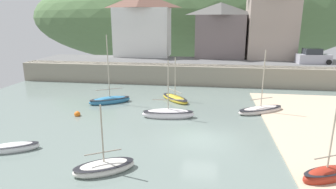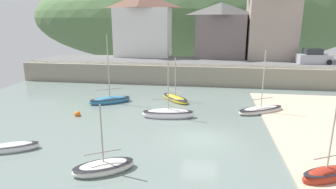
% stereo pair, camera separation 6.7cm
% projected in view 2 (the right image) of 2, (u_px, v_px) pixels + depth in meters
% --- Properties ---
extents(quay_seawall, '(48.00, 9.40, 2.40)m').
position_uv_depth(quay_seawall, '(206.00, 73.00, 36.41)').
color(quay_seawall, gray).
rests_on(quay_seawall, ground).
extents(hillside_backdrop, '(80.00, 44.00, 23.38)m').
position_uv_depth(hillside_backdrop, '(191.00, 18.00, 71.32)').
color(hillside_backdrop, '#527445').
rests_on(hillside_backdrop, ground).
extents(waterfront_building_left, '(8.51, 5.01, 9.38)m').
position_uv_depth(waterfront_building_left, '(143.00, 24.00, 43.65)').
color(waterfront_building_left, silver).
rests_on(waterfront_building_left, ground).
extents(waterfront_building_centre, '(7.34, 5.25, 7.91)m').
position_uv_depth(waterfront_building_centre, '(220.00, 30.00, 42.21)').
color(waterfront_building_centre, slate).
rests_on(waterfront_building_centre, ground).
extents(waterfront_building_right, '(6.89, 6.04, 11.66)m').
position_uv_depth(waterfront_building_right, '(272.00, 17.00, 40.71)').
color(waterfront_building_right, '#A49488').
rests_on(waterfront_building_right, ground).
extents(sailboat_blue_trim, '(3.36, 2.24, 0.71)m').
position_uv_depth(sailboat_blue_trim, '(12.00, 148.00, 18.09)').
color(sailboat_blue_trim, white).
rests_on(sailboat_blue_trim, ground).
extents(fishing_boat_green, '(3.61, 2.92, 3.99)m').
position_uv_depth(fishing_boat_green, '(104.00, 167.00, 15.66)').
color(fishing_boat_green, silver).
rests_on(fishing_boat_green, ground).
extents(sailboat_far_left, '(3.01, 2.15, 7.00)m').
position_uv_depth(sailboat_far_left, '(326.00, 175.00, 14.71)').
color(sailboat_far_left, '#A2291B').
rests_on(sailboat_far_left, ground).
extents(dinghy_open_wooden, '(4.12, 3.25, 6.82)m').
position_uv_depth(dinghy_open_wooden, '(110.00, 100.00, 28.31)').
color(dinghy_open_wooden, teal).
rests_on(dinghy_open_wooden, ground).
extents(rowboat_small_beached, '(4.51, 1.77, 5.07)m').
position_uv_depth(rowboat_small_beached, '(168.00, 114.00, 24.18)').
color(rowboat_small_beached, white).
rests_on(rowboat_small_beached, ground).
extents(motorboat_with_cabin, '(4.61, 3.40, 5.71)m').
position_uv_depth(motorboat_with_cabin, '(261.00, 110.00, 25.41)').
color(motorboat_with_cabin, silver).
rests_on(motorboat_with_cabin, ground).
extents(sailboat_white_hull, '(3.62, 3.90, 4.53)m').
position_uv_depth(sailboat_white_hull, '(175.00, 98.00, 29.18)').
color(sailboat_white_hull, gold).
rests_on(sailboat_white_hull, ground).
extents(parked_car_near_slipway, '(4.25, 2.10, 1.95)m').
position_uv_depth(parked_car_near_slipway, '(314.00, 57.00, 37.06)').
color(parked_car_near_slipway, '#B1B0BE').
rests_on(parked_car_near_slipway, ground).
extents(mooring_buoy, '(0.51, 0.51, 0.51)m').
position_uv_depth(mooring_buoy, '(77.00, 114.00, 24.60)').
color(mooring_buoy, orange).
rests_on(mooring_buoy, ground).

